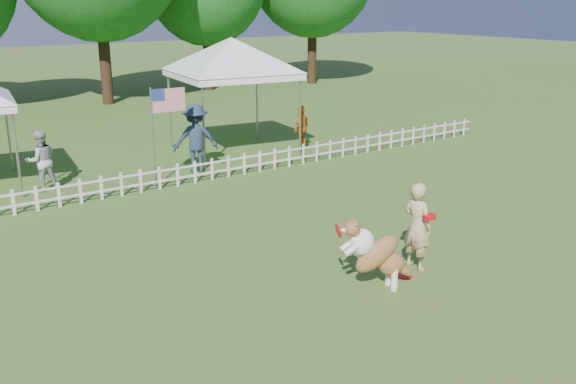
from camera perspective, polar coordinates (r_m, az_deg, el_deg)
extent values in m
plane|color=#376921|center=(11.35, 7.07, -7.50)|extent=(120.00, 120.00, 0.00)
imported|color=tan|center=(11.56, 11.42, -2.99)|extent=(0.42, 0.61, 1.59)
cylinder|color=red|center=(11.46, 10.35, -7.33)|extent=(0.33, 0.33, 0.02)
imported|color=#A5A6AB|center=(17.14, -21.09, 2.63)|extent=(0.76, 0.60, 1.54)
imported|color=#213048|center=(17.85, -8.22, 4.73)|extent=(1.39, 1.08, 1.89)
imported|color=orange|center=(20.17, 1.21, 5.68)|extent=(0.93, 0.72, 1.47)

